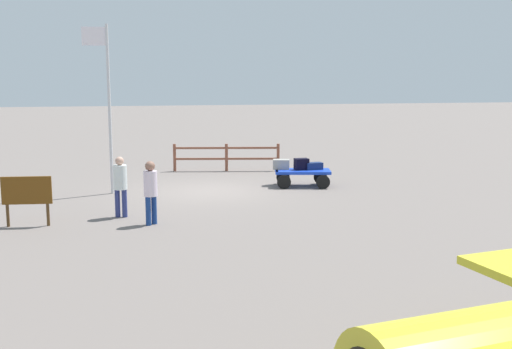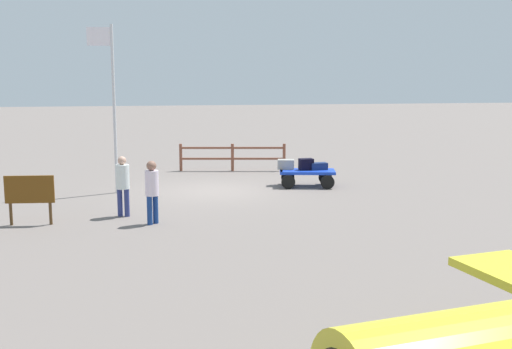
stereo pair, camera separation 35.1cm
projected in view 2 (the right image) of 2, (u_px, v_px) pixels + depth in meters
ground_plane at (214, 191)px, 20.97m from camera, size 120.00×120.00×0.00m
luggage_cart at (307, 175)px, 21.76m from camera, size 2.08×1.46×0.58m
suitcase_navy at (306, 164)px, 21.78m from camera, size 0.50×0.37×0.40m
suitcase_maroon at (286, 164)px, 21.95m from camera, size 0.66×0.51×0.34m
suitcase_olive at (319, 166)px, 21.84m from camera, size 0.63×0.38×0.25m
worker_lead at (123, 181)px, 17.05m from camera, size 0.47×0.47×1.68m
worker_trailing at (152, 187)px, 16.16m from camera, size 0.50×0.50×1.68m
flagpole at (111, 96)px, 20.12m from camera, size 0.83×0.10×5.50m
signboard at (30, 192)px, 16.09m from camera, size 1.26×0.18×1.31m
wooden_fence at (232, 155)px, 25.26m from camera, size 4.29×0.84×1.11m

